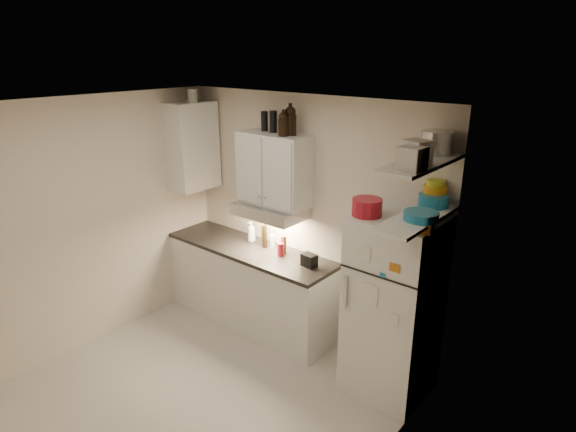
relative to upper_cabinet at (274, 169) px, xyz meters
The scene contains 36 objects.
floor 2.29m from the upper_cabinet, 77.33° to the right, with size 3.20×3.00×0.02m, color beige.
ceiling 1.58m from the upper_cabinet, 77.33° to the right, with size 3.20×3.00×0.02m, color white.
back_wall 0.63m from the upper_cabinet, 30.26° to the left, with size 3.20×0.02×2.60m, color beige.
left_wall 1.94m from the upper_cabinet, 134.46° to the right, with size 0.02×3.00×2.60m, color beige.
right_wall 2.39m from the upper_cabinet, 34.95° to the right, with size 0.02×3.00×2.60m, color beige.
base_cabinet 1.41m from the upper_cabinet, 151.63° to the right, with size 2.10×0.60×0.88m, color white.
countertop 0.97m from the upper_cabinet, 151.63° to the right, with size 2.10×0.62×0.04m, color black.
upper_cabinet is the anchor object (origin of this frame).
side_cabinet 1.15m from the upper_cabinet, behind, with size 0.33×0.55×1.00m, color white.
range_hood 0.44m from the upper_cabinet, 90.00° to the right, with size 0.76×0.46×0.12m, color silver.
fridge 1.84m from the upper_cabinet, ahead, with size 0.70×0.68×1.70m, color silver.
shelf_hi 1.82m from the upper_cabinet, 10.05° to the right, with size 0.30×0.95×0.03m, color white.
shelf_lo 1.78m from the upper_cabinet, 10.05° to the right, with size 0.30×0.95×0.03m, color white.
knife_strip 1.13m from the upper_cabinet, ahead, with size 0.42×0.02×0.03m, color black.
dutch_oven 1.36m from the upper_cabinet, 14.36° to the right, with size 0.25×0.25×0.15m, color maroon.
book_stack 1.85m from the upper_cabinet, 11.22° to the right, with size 0.18×0.22×0.08m, color #C76F18.
spice_jar 1.63m from the upper_cabinet, ahead, with size 0.06×0.06×0.09m, color silver.
stock_pot 1.78m from the upper_cabinet, ahead, with size 0.26×0.26×0.18m, color silver.
tin_a 1.87m from the upper_cabinet, 13.95° to the right, with size 0.18×0.16×0.18m, color #AAAAAD.
tin_b 1.97m from the upper_cabinet, 18.93° to the right, with size 0.17×0.17×0.17m, color #AAAAAD.
bowl_teal 1.73m from the upper_cabinet, ahead, with size 0.25×0.25×0.10m, color teal.
bowl_orange 1.71m from the upper_cabinet, ahead, with size 0.20×0.20×0.06m, color orange.
bowl_yellow 1.72m from the upper_cabinet, ahead, with size 0.15×0.15×0.05m, color gold.
plates 1.84m from the upper_cabinet, 11.25° to the right, with size 0.27×0.27×0.07m, color teal.
growler_a 0.53m from the upper_cabinet, 17.49° to the right, with size 0.10×0.10×0.24m, color black, non-canonical shape.
growler_b 0.56m from the upper_cabinet, ahead, with size 0.12×0.12×0.29m, color black, non-canonical shape.
thermos_a 0.49m from the upper_cabinet, 133.71° to the left, with size 0.08×0.08×0.22m, color black.
thermos_b 0.51m from the upper_cabinet, 162.32° to the left, with size 0.07×0.07×0.20m, color black.
side_jar 1.29m from the upper_cabinet, behind, with size 0.11×0.11×0.14m, color silver.
soap_bottle 0.85m from the upper_cabinet, behind, with size 0.10×0.10×0.26m, color white.
pepper_mill 0.82m from the upper_cabinet, ahead, with size 0.06×0.06×0.20m, color brown.
oil_bottle 0.81m from the upper_cabinet, behind, with size 0.05×0.05×0.25m, color #5C5F17.
vinegar_bottle 0.79m from the upper_cabinet, behind, with size 0.05×0.05×0.26m, color black.
clear_bottle 0.83m from the upper_cabinet, 163.62° to the left, with size 0.05×0.05×0.16m, color silver.
red_jar 0.85m from the upper_cabinet, 28.60° to the right, with size 0.07×0.07×0.14m, color maroon.
caddy 1.01m from the upper_cabinet, 10.15° to the right, with size 0.15×0.11×0.13m, color black.
Camera 1 is at (2.93, -2.33, 3.01)m, focal length 30.00 mm.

